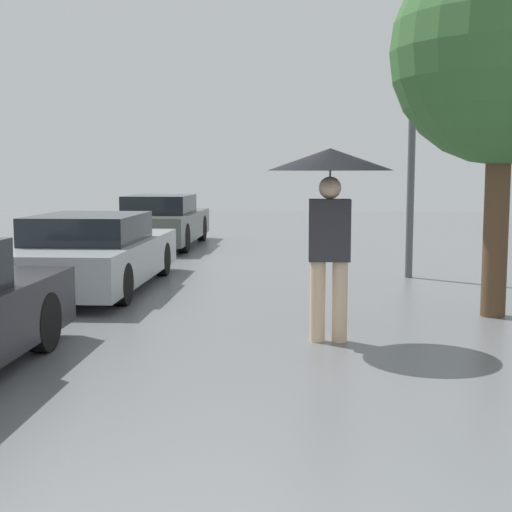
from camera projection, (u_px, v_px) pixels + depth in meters
pedestrian at (330, 182)px, 7.18m from camera, size 1.27×1.27×1.98m
parked_car_middle at (93, 253)px, 10.68m from camera, size 1.72×4.43×1.13m
parked_car_farthest at (162, 222)px, 16.82m from camera, size 1.68×4.48×1.21m
tree at (503, 54)px, 8.31m from camera, size 2.63×2.63×4.45m
street_lamp at (413, 105)px, 11.54m from camera, size 0.38×0.38×3.99m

